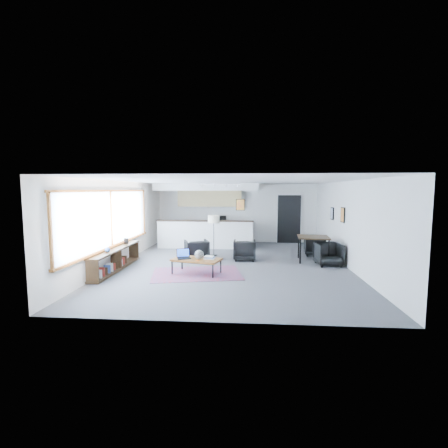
# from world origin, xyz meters

# --- Properties ---
(room) EXTENTS (7.02, 9.02, 2.62)m
(room) POSITION_xyz_m (0.00, 0.00, 1.30)
(room) COLOR #4D4D50
(room) RESTS_ON ground
(window) EXTENTS (0.10, 5.95, 1.66)m
(window) POSITION_xyz_m (-3.46, -0.90, 1.46)
(window) COLOR #8CBFFF
(window) RESTS_ON room
(console) EXTENTS (0.35, 3.00, 0.80)m
(console) POSITION_xyz_m (-3.30, -1.05, 0.33)
(console) COLOR black
(console) RESTS_ON floor
(kitchenette) EXTENTS (4.20, 1.96, 2.60)m
(kitchenette) POSITION_xyz_m (-1.20, 3.71, 1.38)
(kitchenette) COLOR white
(kitchenette) RESTS_ON floor
(doorway) EXTENTS (1.10, 0.12, 2.15)m
(doorway) POSITION_xyz_m (2.30, 4.42, 1.07)
(doorway) COLOR black
(doorway) RESTS_ON room
(track_light) EXTENTS (1.60, 0.07, 0.15)m
(track_light) POSITION_xyz_m (-0.59, 2.20, 2.53)
(track_light) COLOR silver
(track_light) RESTS_ON room
(wall_art_lower) EXTENTS (0.03, 0.38, 0.48)m
(wall_art_lower) POSITION_xyz_m (3.47, 0.40, 1.55)
(wall_art_lower) COLOR black
(wall_art_lower) RESTS_ON room
(wall_art_upper) EXTENTS (0.03, 0.34, 0.44)m
(wall_art_upper) POSITION_xyz_m (3.47, 1.70, 1.50)
(wall_art_upper) COLOR black
(wall_art_upper) RESTS_ON room
(kilim_rug) EXTENTS (2.70, 2.10, 0.01)m
(kilim_rug) POSITION_xyz_m (-0.91, -1.22, 0.01)
(kilim_rug) COLOR #683651
(kilim_rug) RESTS_ON floor
(coffee_table) EXTENTS (1.45, 1.02, 0.43)m
(coffee_table) POSITION_xyz_m (-0.91, -1.22, 0.40)
(coffee_table) COLOR brown
(coffee_table) RESTS_ON floor
(laptop) EXTENTS (0.44, 0.40, 0.26)m
(laptop) POSITION_xyz_m (-1.28, -1.17, 0.50)
(laptop) COLOR black
(laptop) RESTS_ON coffee_table
(ceramic_pot) EXTENTS (0.25, 0.25, 0.25)m
(ceramic_pot) POSITION_xyz_m (-0.82, -1.27, 0.55)
(ceramic_pot) COLOR gray
(ceramic_pot) RESTS_ON coffee_table
(book_stack) EXTENTS (0.32, 0.27, 0.09)m
(book_stack) POSITION_xyz_m (-0.55, -1.23, 0.47)
(book_stack) COLOR silver
(book_stack) RESTS_ON coffee_table
(coaster) EXTENTS (0.12, 0.12, 0.01)m
(coaster) POSITION_xyz_m (-0.84, -1.49, 0.43)
(coaster) COLOR #E5590C
(coaster) RESTS_ON coffee_table
(armchair_left) EXTENTS (0.92, 0.90, 0.76)m
(armchair_left) POSITION_xyz_m (-1.18, 0.50, 0.38)
(armchair_left) COLOR black
(armchair_left) RESTS_ON floor
(armchair_right) EXTENTS (0.72, 0.68, 0.74)m
(armchair_right) POSITION_xyz_m (0.40, 0.69, 0.37)
(armchair_right) COLOR black
(armchair_right) RESTS_ON floor
(floor_lamp) EXTENTS (0.55, 0.55, 1.44)m
(floor_lamp) POSITION_xyz_m (-0.71, 1.38, 1.25)
(floor_lamp) COLOR black
(floor_lamp) RESTS_ON floor
(dining_table) EXTENTS (1.05, 1.05, 0.82)m
(dining_table) POSITION_xyz_m (2.63, 0.66, 0.75)
(dining_table) COLOR black
(dining_table) RESTS_ON floor
(dining_chair_near) EXTENTS (0.70, 0.66, 0.66)m
(dining_chair_near) POSITION_xyz_m (3.00, 0.10, 0.33)
(dining_chair_near) COLOR black
(dining_chair_near) RESTS_ON floor
(dining_chair_far) EXTENTS (0.64, 0.61, 0.61)m
(dining_chair_far) POSITION_xyz_m (2.88, 1.65, 0.31)
(dining_chair_far) COLOR black
(dining_chair_far) RESTS_ON floor
(microwave) EXTENTS (0.52, 0.33, 0.33)m
(microwave) POSITION_xyz_m (-0.73, 4.15, 1.10)
(microwave) COLOR black
(microwave) RESTS_ON kitchenette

